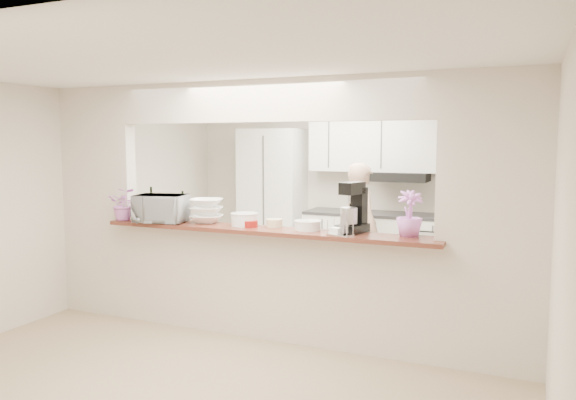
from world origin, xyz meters
The scene contains 19 objects.
floor centered at (0.00, 0.00, 0.00)m, with size 6.00×6.00×0.00m, color tan.
tile_overlay centered at (0.00, 1.55, 0.01)m, with size 5.00×2.90×0.01m, color beige.
partition centered at (0.00, 0.00, 1.48)m, with size 5.00×0.15×2.50m.
bar_counter centered at (0.00, 0.00, 0.58)m, with size 3.40×0.38×1.09m.
kitchen_cabinets centered at (-0.19, 2.72, 0.97)m, with size 3.15×0.62×2.25m.
refrigerator centered at (2.05, 2.65, 0.85)m, with size 0.75×0.70×1.70m, color #ADACB1.
flower_left centered at (-1.60, -0.13, 1.26)m, with size 0.31×0.27×0.34m, color #CA6AB1.
wine_bottle_a centered at (-1.40, 0.07, 1.23)m, with size 0.07×0.07×0.35m.
wine_bottle_b centered at (-1.00, 0.07, 1.21)m, with size 0.06×0.06×0.32m.
toaster_oven centered at (-1.15, -0.10, 1.23)m, with size 0.51×0.35×0.28m, color #ADACB1.
serving_bowls centered at (-0.70, 0.05, 1.21)m, with size 0.33×0.33×0.24m, color white.
plate_stack_a centered at (-0.25, 0.03, 1.15)m, with size 0.27×0.27×0.13m.
plate_stack_b centered at (0.42, 0.03, 1.13)m, with size 0.25×0.25×0.09m.
red_bowl centered at (-0.15, -0.03, 1.12)m, with size 0.14×0.14×0.06m, color maroon.
tan_bowl centered at (0.05, 0.08, 1.13)m, with size 0.16×0.16×0.08m, color beige.
utensil_caddy centered at (0.80, -0.15, 1.17)m, with size 0.24×0.17×0.20m.
stand_mixer centered at (0.85, 0.07, 1.30)m, with size 0.26×0.35×0.46m.
flower_right centered at (1.37, 0.05, 1.29)m, with size 0.23×0.23×0.40m, color #C268C2.
person centered at (0.41, 1.87, 0.82)m, with size 0.60×0.39×1.65m, color tan.
Camera 1 is at (2.33, -4.82, 1.92)m, focal length 35.00 mm.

